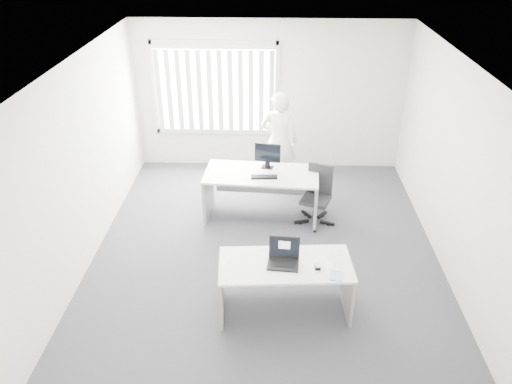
{
  "coord_description": "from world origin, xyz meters",
  "views": [
    {
      "loc": [
        0.08,
        -5.95,
        4.38
      ],
      "look_at": [
        -0.14,
        0.15,
        0.95
      ],
      "focal_mm": 35.0,
      "sensor_mm": 36.0,
      "label": 1
    }
  ],
  "objects_px": {
    "office_chair": "(316,205)",
    "monitor": "(268,156)",
    "desk_far": "(261,186)",
    "desk_near": "(285,277)",
    "laptop": "(283,255)",
    "person": "(279,140)"
  },
  "relations": [
    {
      "from": "desk_far",
      "to": "office_chair",
      "type": "xyz_separation_m",
      "value": [
        0.88,
        -0.08,
        -0.29
      ]
    },
    {
      "from": "monitor",
      "to": "office_chair",
      "type": "bearing_deg",
      "value": -8.71
    },
    {
      "from": "laptop",
      "to": "monitor",
      "type": "distance_m",
      "value": 2.44
    },
    {
      "from": "desk_far",
      "to": "person",
      "type": "distance_m",
      "value": 1.2
    },
    {
      "from": "desk_far",
      "to": "desk_near",
      "type": "bearing_deg",
      "value": -77.22
    },
    {
      "from": "person",
      "to": "monitor",
      "type": "height_order",
      "value": "person"
    },
    {
      "from": "office_chair",
      "to": "monitor",
      "type": "distance_m",
      "value": 1.11
    },
    {
      "from": "desk_far",
      "to": "laptop",
      "type": "bearing_deg",
      "value": -78.11
    },
    {
      "from": "desk_far",
      "to": "laptop",
      "type": "height_order",
      "value": "laptop"
    },
    {
      "from": "office_chair",
      "to": "desk_far",
      "type": "bearing_deg",
      "value": -164.16
    },
    {
      "from": "person",
      "to": "laptop",
      "type": "distance_m",
      "value": 3.35
    },
    {
      "from": "office_chair",
      "to": "monitor",
      "type": "bearing_deg",
      "value": -178.71
    },
    {
      "from": "laptop",
      "to": "monitor",
      "type": "height_order",
      "value": "monitor"
    },
    {
      "from": "office_chair",
      "to": "person",
      "type": "height_order",
      "value": "person"
    },
    {
      "from": "laptop",
      "to": "monitor",
      "type": "relative_size",
      "value": 0.89
    },
    {
      "from": "desk_far",
      "to": "office_chair",
      "type": "relative_size",
      "value": 1.92
    },
    {
      "from": "person",
      "to": "monitor",
      "type": "bearing_deg",
      "value": 88.09
    },
    {
      "from": "desk_near",
      "to": "person",
      "type": "xyz_separation_m",
      "value": [
        -0.07,
        3.32,
        0.36
      ]
    },
    {
      "from": "laptop",
      "to": "monitor",
      "type": "bearing_deg",
      "value": 100.21
    },
    {
      "from": "desk_near",
      "to": "monitor",
      "type": "xyz_separation_m",
      "value": [
        -0.26,
        2.39,
        0.5
      ]
    },
    {
      "from": "desk_far",
      "to": "monitor",
      "type": "height_order",
      "value": "monitor"
    },
    {
      "from": "person",
      "to": "laptop",
      "type": "xyz_separation_m",
      "value": [
        0.04,
        -3.35,
        -0.02
      ]
    }
  ]
}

